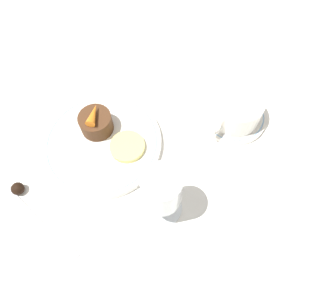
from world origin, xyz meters
name	(u,v)px	position (x,y,z in m)	size (l,w,h in m)	color
ground_plane	(120,159)	(0.00, 0.00, 0.00)	(3.00, 3.00, 0.00)	white
dinner_plate	(104,142)	(0.00, -0.05, 0.01)	(0.22, 0.22, 0.01)	white
saucer	(233,116)	(-0.21, 0.10, 0.01)	(0.13, 0.13, 0.01)	white
coffee_cup	(236,108)	(-0.21, 0.11, 0.04)	(0.12, 0.10, 0.05)	white
spoon	(220,127)	(-0.17, 0.10, 0.01)	(0.05, 0.10, 0.00)	silver
wine_glass	(162,192)	(0.02, 0.12, 0.08)	(0.07, 0.07, 0.13)	silver
fork	(45,229)	(0.17, 0.00, 0.00)	(0.02, 0.19, 0.01)	silver
dessert_cake	(96,123)	(-0.02, -0.07, 0.03)	(0.06, 0.06, 0.04)	#4C2D19
carrot_garnish	(93,115)	(-0.02, -0.07, 0.06)	(0.05, 0.04, 0.02)	orange
pineapple_slice	(129,148)	(-0.02, 0.00, 0.02)	(0.06, 0.06, 0.01)	#EFE075
chocolate_truffle	(18,189)	(0.16, -0.09, 0.01)	(0.02, 0.02, 0.02)	black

